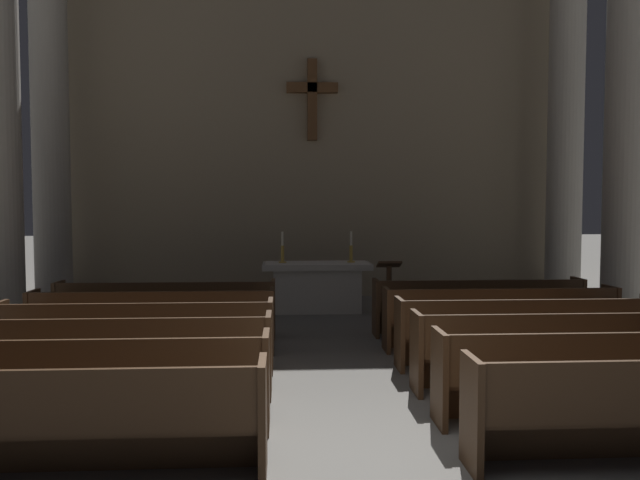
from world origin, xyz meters
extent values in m
plane|color=#66635E|center=(0.00, 0.00, 0.00)|extent=(80.00, 80.00, 0.00)
cube|color=#422B19|center=(-2.58, 0.00, 0.42)|extent=(3.39, 0.40, 0.05)
cube|color=#422B19|center=(-2.58, -0.23, 0.70)|extent=(3.39, 0.05, 0.50)
cube|color=#422B19|center=(-2.58, 0.18, 0.20)|extent=(3.39, 0.04, 0.40)
cube|color=#422B19|center=(-0.85, -0.02, 0.47)|extent=(0.06, 0.50, 0.95)
cube|color=#422B19|center=(-2.58, 1.05, 0.42)|extent=(3.39, 0.40, 0.05)
cube|color=#422B19|center=(-2.58, 0.83, 0.70)|extent=(3.39, 0.05, 0.50)
cube|color=#422B19|center=(-2.58, 1.23, 0.20)|extent=(3.39, 0.04, 0.40)
cube|color=#422B19|center=(-0.85, 1.03, 0.47)|extent=(0.06, 0.50, 0.95)
cube|color=#422B19|center=(-2.58, 2.10, 0.42)|extent=(3.39, 0.40, 0.05)
cube|color=#422B19|center=(-2.58, 1.88, 0.70)|extent=(3.39, 0.05, 0.50)
cube|color=#422B19|center=(-2.58, 2.28, 0.20)|extent=(3.39, 0.04, 0.40)
cube|color=#422B19|center=(-0.85, 2.08, 0.47)|extent=(0.06, 0.50, 0.95)
cube|color=#422B19|center=(-2.58, 3.15, 0.42)|extent=(3.39, 0.40, 0.05)
cube|color=#422B19|center=(-2.58, 2.93, 0.70)|extent=(3.39, 0.05, 0.50)
cube|color=#422B19|center=(-2.58, 3.33, 0.20)|extent=(3.39, 0.04, 0.40)
cube|color=#422B19|center=(-0.85, 3.13, 0.47)|extent=(0.06, 0.50, 0.95)
cube|color=#422B19|center=(-2.58, 4.21, 0.42)|extent=(3.39, 0.40, 0.05)
cube|color=#422B19|center=(-2.58, 3.98, 0.70)|extent=(3.39, 0.05, 0.50)
cube|color=#422B19|center=(-2.58, 4.39, 0.20)|extent=(3.39, 0.04, 0.40)
cube|color=#422B19|center=(-0.85, 4.19, 0.47)|extent=(0.06, 0.50, 0.95)
cube|color=#422B19|center=(-4.30, 4.19, 0.47)|extent=(0.06, 0.50, 0.95)
cube|color=#422B19|center=(-2.58, 5.26, 0.42)|extent=(3.39, 0.40, 0.05)
cube|color=#422B19|center=(-2.58, 5.03, 0.70)|extent=(3.39, 0.05, 0.50)
cube|color=#422B19|center=(-2.58, 5.44, 0.20)|extent=(3.39, 0.04, 0.40)
cube|color=#422B19|center=(-0.85, 5.24, 0.47)|extent=(0.06, 0.50, 0.95)
cube|color=#422B19|center=(-4.30, 5.24, 0.47)|extent=(0.06, 0.50, 0.95)
cube|color=#422B19|center=(0.85, -0.02, 0.47)|extent=(0.06, 0.50, 0.95)
cube|color=#422B19|center=(2.58, 1.05, 0.42)|extent=(3.39, 0.40, 0.05)
cube|color=#422B19|center=(2.58, 0.83, 0.70)|extent=(3.39, 0.05, 0.50)
cube|color=#422B19|center=(2.58, 1.23, 0.20)|extent=(3.39, 0.04, 0.40)
cube|color=#422B19|center=(0.85, 1.03, 0.47)|extent=(0.06, 0.50, 0.95)
cube|color=#422B19|center=(2.58, 2.10, 0.42)|extent=(3.39, 0.40, 0.05)
cube|color=#422B19|center=(2.58, 1.88, 0.70)|extent=(3.39, 0.05, 0.50)
cube|color=#422B19|center=(2.58, 2.28, 0.20)|extent=(3.39, 0.04, 0.40)
cube|color=#422B19|center=(0.85, 2.08, 0.47)|extent=(0.06, 0.50, 0.95)
cube|color=#422B19|center=(2.58, 3.15, 0.42)|extent=(3.39, 0.40, 0.05)
cube|color=#422B19|center=(2.58, 2.93, 0.70)|extent=(3.39, 0.05, 0.50)
cube|color=#422B19|center=(2.58, 3.33, 0.20)|extent=(3.39, 0.04, 0.40)
cube|color=#422B19|center=(0.85, 3.13, 0.47)|extent=(0.06, 0.50, 0.95)
cube|color=#422B19|center=(2.58, 4.21, 0.42)|extent=(3.39, 0.40, 0.05)
cube|color=#422B19|center=(2.58, 3.98, 0.70)|extent=(3.39, 0.05, 0.50)
cube|color=#422B19|center=(2.58, 4.39, 0.20)|extent=(3.39, 0.04, 0.40)
cube|color=#422B19|center=(0.85, 4.19, 0.47)|extent=(0.06, 0.50, 0.95)
cube|color=#422B19|center=(4.30, 4.19, 0.47)|extent=(0.06, 0.50, 0.95)
cube|color=#422B19|center=(2.58, 5.26, 0.42)|extent=(3.39, 0.40, 0.05)
cube|color=#422B19|center=(2.58, 5.03, 0.70)|extent=(3.39, 0.05, 0.50)
cube|color=#422B19|center=(2.58, 5.44, 0.20)|extent=(3.39, 0.04, 0.40)
cube|color=#422B19|center=(0.85, 5.24, 0.47)|extent=(0.06, 0.50, 0.95)
cube|color=#422B19|center=(4.30, 5.24, 0.47)|extent=(0.06, 0.50, 0.95)
cube|color=#ADA89E|center=(-5.62, 6.21, 0.10)|extent=(1.08, 1.08, 0.20)
cube|color=#ADA89E|center=(5.62, 6.21, 0.10)|extent=(1.08, 1.08, 0.20)
cylinder|color=#ADA89E|center=(5.62, 6.21, 3.70)|extent=(0.77, 0.77, 7.40)
cube|color=#ADA89E|center=(-5.62, 8.70, 0.10)|extent=(1.08, 1.08, 0.20)
cylinder|color=#ADA89E|center=(-5.62, 8.70, 3.70)|extent=(0.77, 0.77, 7.40)
cube|color=#ADA89E|center=(5.62, 8.70, 0.10)|extent=(1.08, 1.08, 0.20)
cylinder|color=#ADA89E|center=(5.62, 8.70, 3.70)|extent=(0.77, 0.77, 7.40)
cube|color=#BCB7AD|center=(0.00, 7.67, 0.44)|extent=(1.76, 0.72, 0.88)
cube|color=#BCB7AD|center=(0.00, 7.67, 0.94)|extent=(2.20, 0.90, 0.12)
cube|color=silver|center=(0.00, 7.67, 1.00)|extent=(2.09, 0.86, 0.01)
cylinder|color=#B79338|center=(-0.70, 7.67, 1.02)|extent=(0.16, 0.16, 0.02)
cylinder|color=#B79338|center=(-0.70, 7.67, 1.18)|extent=(0.07, 0.07, 0.35)
cylinder|color=silver|center=(-0.70, 7.67, 1.50)|extent=(0.04, 0.04, 0.28)
cylinder|color=#B79338|center=(0.70, 7.67, 1.02)|extent=(0.16, 0.16, 0.02)
cylinder|color=#B79338|center=(0.70, 7.67, 1.18)|extent=(0.07, 0.07, 0.35)
cylinder|color=silver|center=(0.70, 7.67, 1.50)|extent=(0.04, 0.04, 0.28)
cube|color=gray|center=(0.00, 9.94, 4.21)|extent=(12.47, 0.25, 8.41)
cube|color=brown|center=(0.00, 9.70, 4.63)|extent=(0.22, 0.22, 1.87)
cube|color=brown|center=(0.00, 9.70, 4.91)|extent=(1.20, 0.22, 0.22)
cylinder|color=#422B19|center=(1.28, 6.47, 0.02)|extent=(0.36, 0.36, 0.04)
cylinder|color=#422B19|center=(1.28, 6.47, 0.53)|extent=(0.10, 0.10, 1.05)
cube|color=#422B19|center=(1.28, 6.47, 1.08)|extent=(0.44, 0.31, 0.15)
camera|label=1|loc=(-0.68, -4.92, 2.18)|focal=34.88mm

